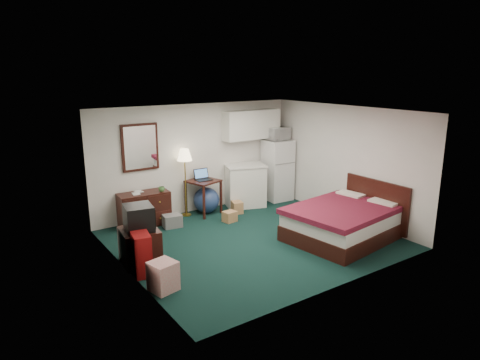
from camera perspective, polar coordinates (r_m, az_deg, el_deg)
floor at (r=8.47m, az=1.73°, el=-7.95°), size 5.00×4.50×0.01m
ceiling at (r=7.87m, az=1.87°, el=9.13°), size 5.00×4.50×0.01m
walls at (r=8.08m, az=1.80°, el=0.27°), size 5.01×4.51×2.50m
mirror at (r=9.29m, az=-13.19°, el=4.28°), size 0.80×0.06×1.00m
upper_cabinets at (r=10.45m, az=1.55°, el=7.40°), size 1.50×0.35×0.70m
headboard at (r=9.29m, az=17.65°, el=-3.01°), size 0.06×1.56×1.00m
dresser at (r=9.35m, az=-12.65°, el=-3.78°), size 1.08×0.54×0.72m
floor_lamp at (r=9.70m, az=-7.29°, el=-0.35°), size 0.41×0.41×1.54m
desk at (r=9.87m, az=-4.90°, el=-2.27°), size 0.79×0.79×0.80m
exercise_ball at (r=9.96m, az=-4.50°, el=-2.69°), size 0.71×0.71×0.60m
kitchen_counter at (r=10.42m, az=0.64°, el=-0.77°), size 1.08×0.94×0.99m
fridge at (r=10.91m, az=5.01°, el=1.34°), size 0.66×0.66×1.53m
bed at (r=8.64m, az=13.48°, el=-5.60°), size 2.21×1.83×0.65m
tv_stand at (r=7.60m, az=-13.20°, el=-8.57°), size 0.68×0.73×0.61m
suitcase at (r=7.17m, az=-12.99°, el=-9.61°), size 0.35×0.48×0.70m
retail_box at (r=6.67m, az=-10.21°, el=-12.50°), size 0.44×0.44×0.46m
file_bin at (r=9.20m, az=-9.01°, el=-5.40°), size 0.42×0.34×0.27m
cardboard_box_a at (r=9.41m, az=-1.38°, el=-4.88°), size 0.31×0.27×0.23m
cardboard_box_b at (r=9.96m, az=-0.40°, el=-3.65°), size 0.29×0.32×0.27m
laptop at (r=9.73m, az=-4.86°, el=0.67°), size 0.36×0.30×0.25m
crt_tv at (r=7.40m, az=-13.37°, el=-4.92°), size 0.54×0.57×0.43m
microwave at (r=10.74m, az=5.06°, el=6.36°), size 0.60×0.38×0.39m
book_a at (r=9.13m, az=-14.20°, el=-1.26°), size 0.15×0.05×0.21m
book_b at (r=9.25m, az=-13.83°, el=-1.04°), size 0.15×0.03×0.21m
mug at (r=9.22m, az=-10.42°, el=-1.14°), size 0.14×0.12×0.13m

